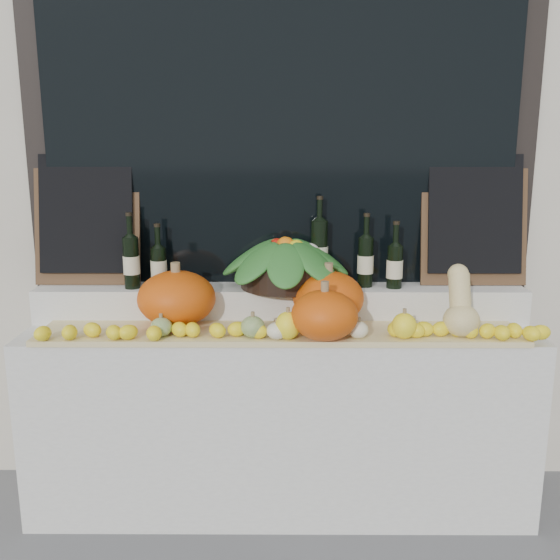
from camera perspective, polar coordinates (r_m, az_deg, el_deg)
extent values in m
cube|color=beige|center=(3.50, 0.07, 21.45)|extent=(7.00, 0.90, 4.50)
cube|color=black|center=(3.01, 0.03, 16.15)|extent=(2.40, 0.04, 2.10)
cube|color=black|center=(2.98, 0.03, 16.18)|extent=(2.20, 0.02, 2.00)
cube|color=silver|center=(3.02, 0.01, -12.37)|extent=(2.30, 0.55, 0.88)
cube|color=silver|center=(2.98, 0.02, -2.04)|extent=(2.30, 0.25, 0.16)
cube|color=tan|center=(2.74, -0.01, -4.88)|extent=(2.10, 0.32, 0.02)
ellipsoid|color=#D5510B|center=(2.82, -9.43, -1.65)|extent=(0.42, 0.42, 0.25)
ellipsoid|color=#D5510B|center=(2.82, 4.43, -1.62)|extent=(0.33, 0.33, 0.24)
ellipsoid|color=#D5510B|center=(2.59, 4.08, -3.23)|extent=(0.36, 0.36, 0.21)
ellipsoid|color=#DDC482|center=(2.75, 16.25, -3.56)|extent=(0.15, 0.15, 0.14)
cylinder|color=#DDC482|center=(2.77, 16.11, -1.08)|extent=(0.09, 0.14, 0.18)
sphere|color=#DDC482|center=(2.79, 15.98, 0.51)|extent=(0.09, 0.09, 0.09)
ellipsoid|color=#2D621D|center=(2.64, 4.16, -4.32)|extent=(0.10, 0.10, 0.09)
cylinder|color=olive|center=(2.62, 4.18, -3.18)|extent=(0.02, 0.02, 0.02)
ellipsoid|color=#2D621D|center=(2.63, -2.50, -4.29)|extent=(0.10, 0.10, 0.09)
cylinder|color=olive|center=(2.61, -2.52, -3.10)|extent=(0.02, 0.02, 0.02)
ellipsoid|color=#F0E7C0|center=(2.61, -0.28, -4.67)|extent=(0.09, 0.09, 0.07)
cylinder|color=olive|center=(2.59, -0.28, -3.69)|extent=(0.02, 0.02, 0.02)
ellipsoid|color=yellow|center=(2.60, 0.72, -4.18)|extent=(0.11, 0.11, 0.12)
cylinder|color=olive|center=(2.58, 0.73, -2.70)|extent=(0.02, 0.02, 0.02)
ellipsoid|color=#F0E7C0|center=(2.64, 7.18, -4.55)|extent=(0.08, 0.08, 0.07)
cylinder|color=olive|center=(2.63, 7.21, -3.57)|extent=(0.02, 0.02, 0.02)
ellipsoid|color=yellow|center=(2.66, 11.27, -4.12)|extent=(0.10, 0.10, 0.11)
cylinder|color=olive|center=(2.64, 11.34, -2.75)|extent=(0.02, 0.02, 0.02)
ellipsoid|color=#2D621D|center=(2.69, -10.80, -4.23)|extent=(0.09, 0.09, 0.08)
cylinder|color=olive|center=(2.68, -10.84, -3.17)|extent=(0.02, 0.02, 0.02)
cylinder|color=black|center=(2.93, 0.50, 0.52)|extent=(0.42, 0.42, 0.12)
cylinder|color=black|center=(2.98, -13.43, 1.54)|extent=(0.07, 0.07, 0.24)
cylinder|color=black|center=(2.95, -13.60, 4.79)|extent=(0.03, 0.03, 0.10)
cylinder|color=beige|center=(2.98, -13.42, 1.35)|extent=(0.08, 0.08, 0.08)
cylinder|color=black|center=(2.94, -13.66, 5.87)|extent=(0.03, 0.03, 0.02)
cylinder|color=black|center=(2.99, -11.02, 1.17)|extent=(0.07, 0.07, 0.19)
cylinder|color=black|center=(2.97, -11.14, 3.87)|extent=(0.03, 0.03, 0.10)
cylinder|color=beige|center=(2.99, -11.01, 0.98)|extent=(0.08, 0.08, 0.08)
cylinder|color=black|center=(2.96, -11.18, 4.94)|extent=(0.03, 0.03, 0.02)
cylinder|color=black|center=(2.96, 3.60, 2.47)|extent=(0.08, 0.08, 0.31)
cylinder|color=black|center=(2.93, 3.65, 6.43)|extent=(0.03, 0.03, 0.10)
cylinder|color=beige|center=(2.96, 3.59, 2.28)|extent=(0.08, 0.08, 0.08)
cylinder|color=black|center=(2.92, 3.67, 7.52)|extent=(0.03, 0.03, 0.02)
cylinder|color=black|center=(2.96, 7.82, 1.63)|extent=(0.07, 0.07, 0.23)
cylinder|color=black|center=(2.93, 7.91, 4.84)|extent=(0.03, 0.03, 0.10)
cylinder|color=beige|center=(2.96, 7.81, 1.44)|extent=(0.08, 0.08, 0.08)
cylinder|color=black|center=(2.92, 7.95, 5.92)|extent=(0.03, 0.03, 0.02)
cylinder|color=black|center=(2.96, 10.44, 1.20)|extent=(0.07, 0.07, 0.20)
cylinder|color=black|center=(2.93, 10.55, 4.08)|extent=(0.03, 0.03, 0.10)
cylinder|color=beige|center=(2.96, 10.43, 1.01)|extent=(0.08, 0.08, 0.08)
cylinder|color=black|center=(2.92, 10.60, 5.16)|extent=(0.03, 0.03, 0.02)
cube|color=#4C331E|center=(3.12, -17.20, 5.28)|extent=(0.50, 0.13, 0.61)
cube|color=black|center=(3.10, -17.32, 5.79)|extent=(0.44, 0.12, 0.55)
cube|color=#4C331E|center=(3.11, 17.30, 5.26)|extent=(0.50, 0.13, 0.61)
cube|color=black|center=(3.09, 17.41, 5.77)|extent=(0.44, 0.12, 0.55)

